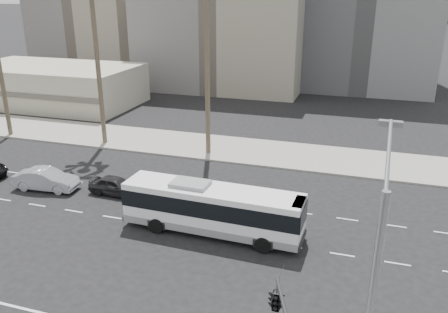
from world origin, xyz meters
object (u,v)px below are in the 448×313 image
at_px(car_b, 46,179).
at_px(traffic_signal, 278,308).
at_px(car_a, 116,186).
at_px(city_bus, 212,208).

height_order(car_b, traffic_signal, traffic_signal).
distance_m(car_a, car_b, 5.56).
bearing_deg(city_bus, car_b, 172.24).
bearing_deg(car_a, car_b, 100.44).
relative_size(car_b, traffic_signal, 0.86).
bearing_deg(traffic_signal, car_b, 125.30).
bearing_deg(car_b, traffic_signal, -130.00).
xyz_separation_m(city_bus, car_a, (-8.63, 3.14, -1.00)).
height_order(city_bus, car_b, city_bus).
distance_m(city_bus, car_b, 14.35).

